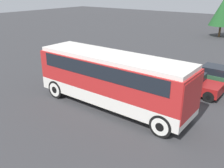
{
  "coord_description": "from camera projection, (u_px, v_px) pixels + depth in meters",
  "views": [
    {
      "loc": [
        8.23,
        -10.72,
        6.7
      ],
      "look_at": [
        0.0,
        0.0,
        1.44
      ],
      "focal_mm": 40.0,
      "sensor_mm": 36.0,
      "label": 1
    }
  ],
  "objects": [
    {
      "name": "ground_plane",
      "position": [
        112.0,
        106.0,
        15.03
      ],
      "size": [
        120.0,
        120.0,
        0.0
      ],
      "primitive_type": "plane",
      "color": "#38383A"
    },
    {
      "name": "tour_bus",
      "position": [
        113.0,
        76.0,
        14.27
      ],
      "size": [
        9.51,
        2.64,
        3.2
      ],
      "color": "silver",
      "rests_on": "ground_plane"
    },
    {
      "name": "tree_left",
      "position": [
        223.0,
        12.0,
        34.66
      ],
      "size": [
        3.4,
        3.4,
        5.39
      ],
      "color": "brown",
      "rests_on": "ground_plane"
    },
    {
      "name": "parked_car_mid",
      "position": [
        188.0,
        82.0,
        16.89
      ],
      "size": [
        4.32,
        1.85,
        1.35
      ],
      "color": "maroon",
      "rests_on": "ground_plane"
    },
    {
      "name": "parked_car_near",
      "position": [
        221.0,
        76.0,
        18.01
      ],
      "size": [
        4.44,
        1.8,
        1.36
      ],
      "color": "#2D5638",
      "rests_on": "ground_plane"
    }
  ]
}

